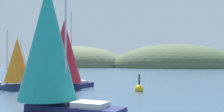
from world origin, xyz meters
TOP-DOWN VIEW (x-y plane):
  - ground_plane at (0.00, 0.00)m, footprint 360.00×360.00m
  - headland_left at (-55.00, 135.00)m, footprint 65.36×44.00m
  - headland_center at (5.00, 135.00)m, footprint 71.74×44.00m
  - sailboat_teal_sail at (3.44, -1.48)m, footprint 8.78×5.09m
  - sailboat_orange_sail at (-9.40, 12.36)m, footprint 7.10×5.48m
  - sailboat_blue_spinnaker at (-19.73, 37.83)m, footprint 7.36×6.19m
  - sailboat_white_mainsail at (-18.53, 27.06)m, footprint 6.86×6.89m
  - sailboat_crimson_sail at (-2.57, 13.64)m, footprint 5.57×8.90m
  - channel_buoy at (7.48, 14.56)m, footprint 1.10×1.10m

SIDE VIEW (x-z plane):
  - ground_plane at x=0.00m, z-range 0.00..0.00m
  - headland_left at x=-55.00m, z-range -12.96..12.96m
  - headland_center at x=5.00m, z-range -13.28..13.28m
  - channel_buoy at x=7.48m, z-range -0.95..1.69m
  - sailboat_orange_sail at x=-9.40m, z-range -0.36..7.82m
  - sailboat_white_mainsail at x=-18.53m, z-range -0.04..7.67m
  - sailboat_blue_spinnaker at x=-19.73m, z-range -0.24..9.06m
  - sailboat_crimson_sail at x=-2.57m, z-range -0.50..10.32m
  - sailboat_teal_sail at x=3.44m, z-range -0.24..10.57m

